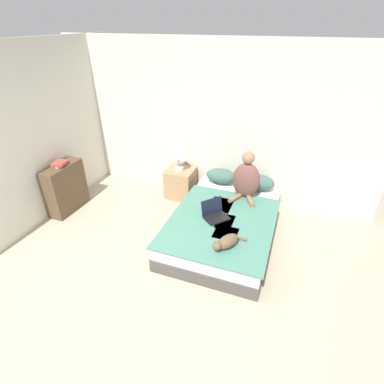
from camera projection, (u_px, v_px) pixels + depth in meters
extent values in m
plane|color=tan|center=(118.00, 333.00, 3.03)|extent=(16.00, 16.00, 0.00)
cube|color=beige|center=(211.00, 124.00, 4.84)|extent=(5.33, 0.05, 2.55)
cube|color=beige|center=(33.00, 138.00, 4.26)|extent=(0.05, 4.01, 2.55)
cube|color=#4C4742|center=(224.00, 229.00, 4.36)|extent=(1.35, 2.10, 0.19)
cube|color=silver|center=(225.00, 219.00, 4.27)|extent=(1.33, 2.06, 0.17)
cube|color=#4C8470|center=(221.00, 222.00, 4.05)|extent=(1.39, 1.68, 0.02)
cube|color=#B2BC70|center=(223.00, 234.00, 3.82)|extent=(0.24, 0.21, 0.01)
cube|color=#B2BC70|center=(221.00, 205.00, 4.42)|extent=(0.32, 0.40, 0.01)
cube|color=#B2BC70|center=(225.00, 222.00, 4.05)|extent=(0.22, 0.36, 0.01)
cube|color=#B2BC70|center=(226.00, 233.00, 3.84)|extent=(0.30, 0.30, 0.01)
ellipsoid|color=#42665B|center=(221.00, 176.00, 4.95)|extent=(0.51, 0.30, 0.24)
ellipsoid|color=#42665B|center=(258.00, 182.00, 4.77)|extent=(0.51, 0.30, 0.24)
ellipsoid|color=brown|center=(246.00, 180.00, 4.48)|extent=(0.41, 0.22, 0.56)
sphere|color=#9E7051|center=(248.00, 158.00, 4.30)|extent=(0.18, 0.18, 0.18)
cylinder|color=#9E7051|center=(235.00, 197.00, 4.52)|extent=(0.18, 0.29, 0.07)
cylinder|color=#9E7051|center=(250.00, 200.00, 4.46)|extent=(0.18, 0.29, 0.07)
ellipsoid|color=brown|center=(228.00, 241.00, 3.57)|extent=(0.30, 0.35, 0.16)
sphere|color=brown|center=(217.00, 246.00, 3.46)|extent=(0.11, 0.11, 0.11)
cone|color=brown|center=(219.00, 245.00, 3.42)|extent=(0.05, 0.05, 0.05)
cone|color=brown|center=(215.00, 242.00, 3.46)|extent=(0.05, 0.05, 0.05)
cylinder|color=brown|center=(240.00, 238.00, 3.71)|extent=(0.18, 0.04, 0.03)
cube|color=black|center=(217.00, 218.00, 4.10)|extent=(0.38, 0.39, 0.02)
cube|color=black|center=(212.00, 206.00, 4.14)|extent=(0.25, 0.28, 0.22)
cube|color=tan|center=(181.00, 183.00, 5.25)|extent=(0.46, 0.44, 0.51)
sphere|color=tan|center=(175.00, 183.00, 5.01)|extent=(0.03, 0.03, 0.03)
cylinder|color=beige|center=(179.00, 169.00, 5.08)|extent=(0.16, 0.16, 0.06)
cylinder|color=beige|center=(179.00, 162.00, 5.02)|extent=(0.02, 0.02, 0.19)
cone|color=white|center=(179.00, 150.00, 4.91)|extent=(0.27, 0.27, 0.23)
cube|color=brown|center=(66.00, 188.00, 4.81)|extent=(0.26, 0.70, 0.79)
cube|color=beige|center=(60.00, 165.00, 4.60)|extent=(0.15, 0.21, 0.03)
cube|color=#B24238|center=(60.00, 163.00, 4.58)|extent=(0.21, 0.23, 0.04)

